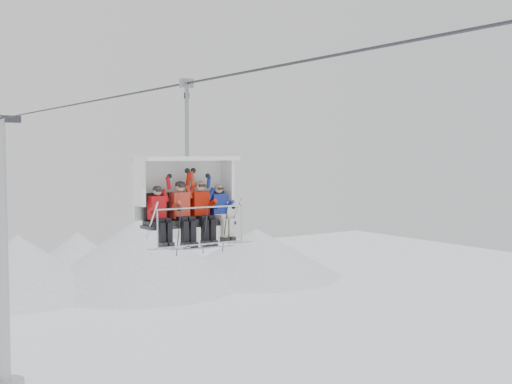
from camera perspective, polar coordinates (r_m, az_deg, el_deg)
lift_tower_right at (r=34.22m, az=-21.59°, el=-6.61°), size 2.00×1.80×13.48m
haul_cable at (r=13.33m, az=0.00°, el=10.78°), size 0.06×50.00×0.06m
chairlift_carrier at (r=15.89m, az=-6.35°, el=0.18°), size 2.50×1.17×3.98m
skier_far_left at (r=15.26m, az=-8.60°, el=-1.91°), size 0.38×1.69×1.54m
skier_center_left at (r=15.54m, az=-6.60°, el=-1.64°), size 0.43×1.69×1.69m
skier_center_right at (r=15.81m, az=-4.84°, el=-1.54°), size 0.43×1.69×1.69m
skier_far_right at (r=16.07m, az=-3.17°, el=-1.62°), size 0.38×1.69×1.53m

